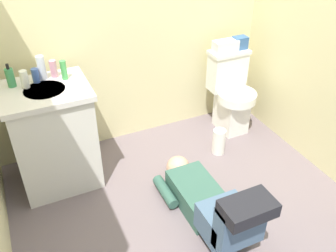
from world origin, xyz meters
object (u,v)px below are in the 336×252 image
tissue_box (225,46)px  bottle_green (64,70)px  faucet (39,73)px  bottle_clear (42,68)px  vanity_cabinet (54,136)px  bottle_white (24,79)px  paper_towel_roll (219,142)px  soap_dispenser (10,77)px  bottle_pink (54,69)px  bottle_blue (35,75)px  toilet (231,93)px  person_plumber (211,203)px  toiletry_bag (240,43)px

tissue_box → bottle_green: (-1.41, -0.10, 0.09)m
faucet → bottle_clear: bearing=9.7°
vanity_cabinet → bottle_white: bottle_white is taller
vanity_cabinet → tissue_box: (1.57, 0.18, 0.38)m
bottle_white → bottle_clear: 0.15m
faucet → paper_towel_roll: faucet is taller
soap_dispenser → bottle_pink: soap_dispenser is taller
bottle_blue → bottle_white: bearing=-145.4°
bottle_pink → paper_towel_roll: bottle_pink is taller
bottle_clear → soap_dispenser: bearing=-173.6°
vanity_cabinet → bottle_blue: bearing=103.7°
tissue_box → faucet: bearing=-178.5°
tissue_box → toilet: bearing=-63.6°
bottle_white → bottle_clear: size_ratio=0.71×
bottle_blue → bottle_pink: 0.13m
vanity_cabinet → paper_towel_roll: (1.32, -0.23, -0.30)m
person_plumber → bottle_blue: size_ratio=10.49×
soap_dispenser → tissue_box: bearing=2.0°
tissue_box → toiletry_bag: bearing=0.0°
toilet → bottle_clear: (-1.59, 0.05, 0.54)m
vanity_cabinet → bottle_pink: 0.50m
bottle_pink → bottle_green: bottle_green is taller
faucet → bottle_green: size_ratio=0.72×
soap_dispenser → bottle_pink: bearing=4.6°
bottle_white → toiletry_bag: bearing=3.7°
toiletry_bag → soap_dispenser: bearing=-178.2°
tissue_box → bottle_clear: bearing=-178.7°
bottle_pink → soap_dispenser: bearing=-175.4°
bottle_green → paper_towel_roll: size_ratio=0.60×
bottle_blue → faucet: bearing=39.3°
bottle_white → soap_dispenser: bearing=146.2°
toiletry_bag → bottle_pink: bearing=-178.7°
bottle_pink → toilet: bearing=-2.0°
vanity_cabinet → faucet: 0.47m
faucet → tissue_box: size_ratio=0.45×
tissue_box → bottle_green: bearing=-175.9°
faucet → paper_towel_roll: (1.32, -0.37, -0.75)m
person_plumber → bottle_blue: (-0.88, 1.00, 0.69)m
bottle_blue → vanity_cabinet: bearing=-76.3°
tissue_box → bottle_white: bearing=-176.0°
bottle_pink → tissue_box: bearing=1.4°
faucet → bottle_green: 0.17m
toiletry_bag → bottle_blue: (-1.75, -0.06, 0.07)m
soap_dispenser → bottle_green: bearing=-6.5°
bottle_clear → bottle_green: 0.15m
bottle_white → bottle_pink: bearing=21.1°
toiletry_bag → bottle_blue: bearing=-177.9°
bottle_pink → person_plumber: bearing=-54.0°
soap_dispenser → bottle_clear: bearing=6.4°
vanity_cabinet → bottle_clear: 0.51m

